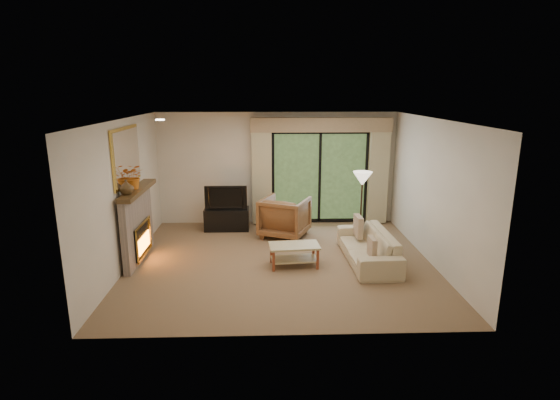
{
  "coord_description": "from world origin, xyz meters",
  "views": [
    {
      "loc": [
        -0.26,
        -7.54,
        3.09
      ],
      "look_at": [
        0.0,
        0.3,
        1.1
      ],
      "focal_mm": 28.0,
      "sensor_mm": 36.0,
      "label": 1
    }
  ],
  "objects_px": {
    "coffee_table": "(294,255)",
    "armchair": "(285,217)",
    "media_console": "(227,219)",
    "sofa": "(368,246)"
  },
  "relations": [
    {
      "from": "armchair",
      "to": "coffee_table",
      "type": "distance_m",
      "value": 1.67
    },
    {
      "from": "sofa",
      "to": "coffee_table",
      "type": "relative_size",
      "value": 2.21
    },
    {
      "from": "coffee_table",
      "to": "armchair",
      "type": "bearing_deg",
      "value": 88.46
    },
    {
      "from": "armchair",
      "to": "sofa",
      "type": "bearing_deg",
      "value": 158.39
    },
    {
      "from": "media_console",
      "to": "coffee_table",
      "type": "distance_m",
      "value": 2.56
    },
    {
      "from": "armchair",
      "to": "sofa",
      "type": "distance_m",
      "value": 2.09
    },
    {
      "from": "armchair",
      "to": "sofa",
      "type": "relative_size",
      "value": 0.48
    },
    {
      "from": "sofa",
      "to": "coffee_table",
      "type": "height_order",
      "value": "sofa"
    },
    {
      "from": "media_console",
      "to": "armchair",
      "type": "bearing_deg",
      "value": -21.21
    },
    {
      "from": "media_console",
      "to": "coffee_table",
      "type": "relative_size",
      "value": 1.12
    }
  ]
}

